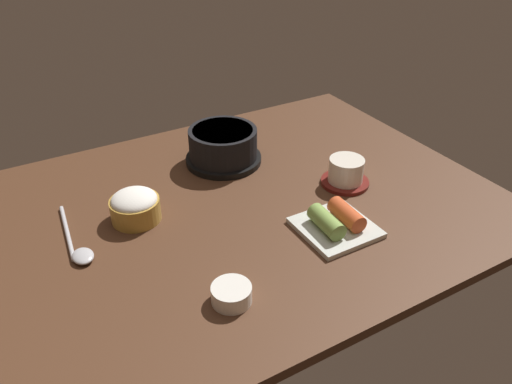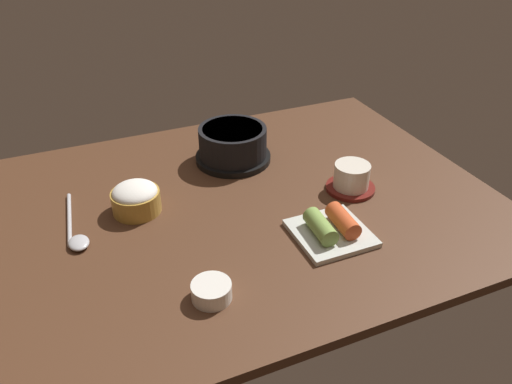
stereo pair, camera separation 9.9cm
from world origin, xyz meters
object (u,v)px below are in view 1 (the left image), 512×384
rice_bowl (135,206)px  spoon (77,247)px  tea_cup_with_saucer (346,172)px  side_bowl_near (231,294)px  stone_pot (223,146)px  kimchi_plate (336,223)px

rice_bowl → spoon: (-12.05, -3.88, -2.40)cm
rice_bowl → tea_cup_with_saucer: bearing=-12.8°
side_bowl_near → stone_pot: bearing=64.8°
stone_pot → side_bowl_near: size_ratio=2.70×
stone_pot → kimchi_plate: size_ratio=1.29×
rice_bowl → kimchi_plate: rice_bowl is taller
rice_bowl → tea_cup_with_saucer: size_ratio=0.92×
side_bowl_near → kimchi_plate: bearing=14.7°
stone_pot → side_bowl_near: (-18.81, -39.92, -2.53)cm
tea_cup_with_saucer → spoon: (-54.45, 5.76, -2.16)cm
stone_pot → side_bowl_near: bearing=-115.2°
side_bowl_near → spoon: bearing=126.0°
stone_pot → tea_cup_with_saucer: size_ratio=1.68×
rice_bowl → tea_cup_with_saucer: same height
kimchi_plate → side_bowl_near: 25.92cm
kimchi_plate → side_bowl_near: kimchi_plate is taller
rice_bowl → kimchi_plate: bearing=-35.2°
tea_cup_with_saucer → spoon: size_ratio=0.52×
rice_bowl → side_bowl_near: 28.83cm
stone_pot → kimchi_plate: (6.26, -33.35, -2.46)cm
stone_pot → tea_cup_with_saucer: bearing=-50.0°
rice_bowl → kimchi_plate: (30.73, -21.66, -1.41)cm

